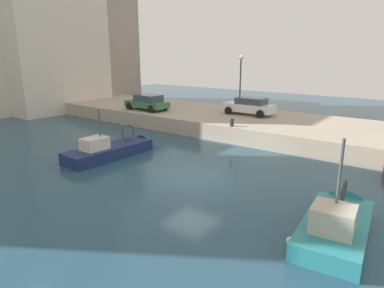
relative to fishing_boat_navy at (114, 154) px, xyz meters
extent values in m
plane|color=navy|center=(-0.26, -6.25, -0.10)|extent=(80.00, 80.00, 0.00)
cube|color=#ADA08C|center=(11.24, -6.25, 0.50)|extent=(9.00, 56.00, 1.20)
cube|color=navy|center=(-0.37, 0.01, -0.10)|extent=(5.66, 1.99, 1.38)
cone|color=navy|center=(2.80, -0.06, -0.10)|extent=(0.94, 1.70, 1.69)
cube|color=#B2A893|center=(-0.37, 0.01, 0.52)|extent=(5.44, 1.84, 0.08)
cube|color=beige|center=(-1.37, 0.03, 0.94)|extent=(1.48, 1.10, 0.75)
cylinder|color=#4C4C51|center=(-0.93, 0.02, 1.74)|extent=(0.10, 0.10, 2.43)
torus|color=#3F3833|center=(1.21, -0.03, 1.15)|extent=(1.03, 0.10, 1.02)
sphere|color=white|center=(-2.03, 1.07, 0.11)|extent=(0.32, 0.32, 0.32)
cube|color=teal|center=(-1.81, -13.68, -0.10)|extent=(4.87, 2.50, 1.26)
cone|color=teal|center=(0.86, -13.41, -0.10)|extent=(1.08, 1.92, 1.84)
cube|color=#9E7A51|center=(-1.81, -13.68, 0.47)|extent=(4.66, 2.32, 0.08)
cube|color=#B7AD99|center=(-2.68, -13.77, 0.95)|extent=(1.35, 1.41, 0.87)
cylinder|color=#4C4C51|center=(-2.31, -13.73, 2.00)|extent=(0.10, 0.10, 3.05)
torus|color=#3F3833|center=(-0.51, -13.55, 1.08)|extent=(1.00, 0.18, 1.00)
sphere|color=white|center=(-3.33, -12.71, 0.09)|extent=(0.32, 0.32, 0.32)
cube|color=silver|center=(12.02, -2.94, 1.70)|extent=(1.71, 4.30, 0.65)
cube|color=#384756|center=(12.03, -3.16, 2.29)|extent=(1.48, 2.42, 0.53)
cylinder|color=black|center=(11.18, -1.51, 1.42)|extent=(0.23, 0.64, 0.64)
cylinder|color=black|center=(12.82, -1.48, 1.42)|extent=(0.23, 0.64, 0.64)
cylinder|color=black|center=(11.23, -4.41, 1.42)|extent=(0.23, 0.64, 0.64)
cylinder|color=black|center=(12.87, -4.38, 1.42)|extent=(0.23, 0.64, 0.64)
cube|color=#387547|center=(8.72, 5.63, 1.64)|extent=(1.89, 4.14, 0.53)
cube|color=#384756|center=(8.72, 5.43, 2.20)|extent=(1.65, 2.33, 0.58)
cylinder|color=black|center=(7.83, 7.05, 1.42)|extent=(0.23, 0.64, 0.64)
cylinder|color=black|center=(9.66, 7.02, 1.42)|extent=(0.23, 0.64, 0.64)
cylinder|color=black|center=(7.79, 4.25, 1.42)|extent=(0.23, 0.64, 0.64)
cylinder|color=black|center=(9.62, 4.22, 1.42)|extent=(0.23, 0.64, 0.64)
cylinder|color=#2D2D33|center=(7.09, -4.25, 1.38)|extent=(0.28, 0.28, 0.55)
cylinder|color=#38383D|center=(12.74, -1.67, 3.35)|extent=(0.12, 0.12, 4.50)
sphere|color=#F2EACC|center=(12.74, -1.67, 5.75)|extent=(0.36, 0.36, 0.36)
cube|color=silver|center=(7.87, 19.35, 10.54)|extent=(10.45, 7.44, 21.27)
cube|color=#A39384|center=(14.61, 20.28, 6.27)|extent=(8.30, 7.43, 12.74)
camera|label=1|loc=(-13.16, -16.07, 6.04)|focal=31.59mm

